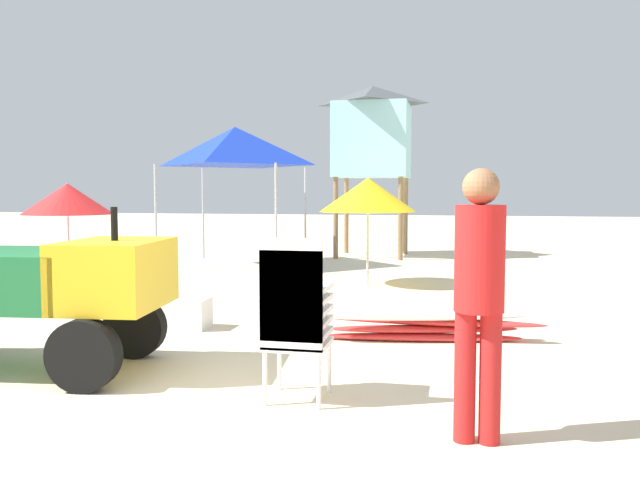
% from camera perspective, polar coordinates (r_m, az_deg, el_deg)
% --- Properties ---
extents(ground, '(80.00, 80.00, 0.00)m').
position_cam_1_polar(ground, '(5.15, -10.30, -14.33)').
color(ground, beige).
extents(utility_cart, '(2.66, 1.53, 1.50)m').
position_cam_1_polar(utility_cart, '(6.47, -24.03, -3.66)').
color(utility_cart, '#1E6B38').
rests_on(utility_cart, ground).
extents(stacked_plastic_chairs, '(0.48, 0.48, 1.29)m').
position_cam_1_polar(stacked_plastic_chairs, '(5.03, -2.21, -5.96)').
color(stacked_plastic_chairs, white).
rests_on(stacked_plastic_chairs, ground).
extents(surfboard_pile, '(2.44, 0.84, 0.32)m').
position_cam_1_polar(surfboard_pile, '(7.31, 9.29, -7.42)').
color(surfboard_pile, red).
rests_on(surfboard_pile, ground).
extents(lifeguard_near_center, '(0.32, 0.32, 1.79)m').
position_cam_1_polar(lifeguard_near_center, '(4.32, 13.75, -3.88)').
color(lifeguard_near_center, red).
rests_on(lifeguard_near_center, ground).
extents(popup_canopy, '(2.57, 2.57, 3.02)m').
position_cam_1_polar(popup_canopy, '(14.30, -7.44, 8.11)').
color(popup_canopy, '#B2B2B7').
rests_on(popup_canopy, ground).
extents(lifeguard_tower, '(1.98, 1.98, 4.23)m').
position_cam_1_polar(lifeguard_tower, '(16.44, 4.61, 9.42)').
color(lifeguard_tower, olive).
rests_on(lifeguard_tower, ground).
extents(beach_umbrella_left, '(1.98, 1.98, 1.82)m').
position_cam_1_polar(beach_umbrella_left, '(15.56, -21.22, 3.38)').
color(beach_umbrella_left, beige).
rests_on(beach_umbrella_left, ground).
extents(beach_umbrella_far, '(1.67, 1.67, 1.87)m').
position_cam_1_polar(beach_umbrella_far, '(11.28, 4.21, 3.97)').
color(beach_umbrella_far, beige).
rests_on(beach_umbrella_far, ground).
extents(cooler_box, '(0.51, 0.37, 0.36)m').
position_cam_1_polar(cooler_box, '(7.99, -11.53, -6.31)').
color(cooler_box, white).
rests_on(cooler_box, ground).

